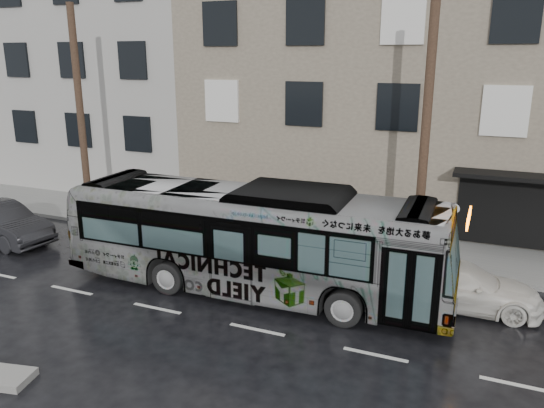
{
  "coord_description": "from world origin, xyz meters",
  "views": [
    {
      "loc": [
        8.54,
        -14.13,
        7.09
      ],
      "look_at": [
        1.53,
        2.5,
        2.04
      ],
      "focal_mm": 35.0,
      "sensor_mm": 36.0,
      "label": 1
    }
  ],
  "objects": [
    {
      "name": "utility_pole_front",
      "position": [
        6.5,
        3.3,
        4.65
      ],
      "size": [
        0.3,
        0.3,
        9.0
      ],
      "primitive_type": "cylinder",
      "color": "#4D3626",
      "rests_on": "sidewalk"
    },
    {
      "name": "utility_pole_rear",
      "position": [
        -7.5,
        3.3,
        4.65
      ],
      "size": [
        0.3,
        0.3,
        9.0
      ],
      "primitive_type": "cylinder",
      "color": "#4D3626",
      "rests_on": "sidewalk"
    },
    {
      "name": "ground",
      "position": [
        0.0,
        0.0,
        0.0
      ],
      "size": [
        120.0,
        120.0,
        0.0
      ],
      "primitive_type": "plane",
      "color": "black",
      "rests_on": "ground"
    },
    {
      "name": "white_sedan",
      "position": [
        8.06,
        1.08,
        0.66
      ],
      "size": [
        4.65,
        2.1,
        1.32
      ],
      "primitive_type": "imported",
      "rotation": [
        0.0,
        0.0,
        1.63
      ],
      "color": "white",
      "rests_on": "ground"
    },
    {
      "name": "dark_sedan",
      "position": [
        -8.96,
        -0.05,
        0.77
      ],
      "size": [
        4.87,
        2.23,
        1.55
      ],
      "primitive_type": "imported",
      "rotation": [
        0.0,
        0.0,
        1.44
      ],
      "color": "black",
      "rests_on": "ground"
    },
    {
      "name": "building_grey",
      "position": [
        -18.0,
        14.2,
        8.0
      ],
      "size": [
        26.0,
        15.0,
        16.0
      ],
      "primitive_type": "cube",
      "color": "#A19E98",
      "rests_on": "ground"
    },
    {
      "name": "bus",
      "position": [
        2.06,
        -0.21,
        1.68
      ],
      "size": [
        12.14,
        3.05,
        3.37
      ],
      "primitive_type": "imported",
      "rotation": [
        0.0,
        0.0,
        1.59
      ],
      "color": "#B2B2B2",
      "rests_on": "ground"
    },
    {
      "name": "sidewalk",
      "position": [
        0.0,
        4.9,
        0.07
      ],
      "size": [
        90.0,
        3.6,
        0.15
      ],
      "primitive_type": "cube",
      "color": "gray",
      "rests_on": "ground"
    },
    {
      "name": "building_taupe",
      "position": [
        5.0,
        12.7,
        5.5
      ],
      "size": [
        20.0,
        12.0,
        11.0
      ],
      "primitive_type": "cube",
      "color": "gray",
      "rests_on": "ground"
    },
    {
      "name": "sign_post",
      "position": [
        7.6,
        3.3,
        1.35
      ],
      "size": [
        0.06,
        0.06,
        2.4
      ],
      "primitive_type": "cylinder",
      "color": "slate",
      "rests_on": "sidewalk"
    }
  ]
}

